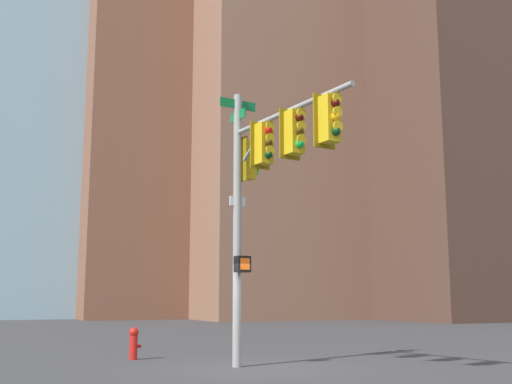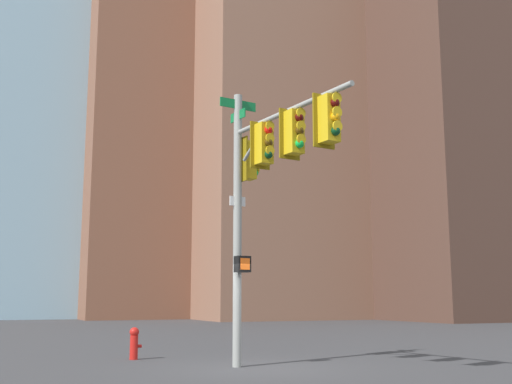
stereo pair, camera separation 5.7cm
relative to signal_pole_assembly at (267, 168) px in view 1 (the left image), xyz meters
The scene contains 7 objects.
ground_plane 4.81m from the signal_pole_assembly, 80.53° to the left, with size 200.00×200.00×0.00m, color #38383A.
signal_pole_assembly is the anchor object (origin of this frame).
fire_hydrant 6.35m from the signal_pole_assembly, 116.31° to the left, with size 0.34×0.26×0.87m.
building_brick_nearside 47.15m from the signal_pole_assembly, 61.48° to the left, with size 21.78×17.98×44.82m, color #845B47.
building_brick_midblock 45.32m from the signal_pole_assembly, 41.21° to the left, with size 20.64×17.66×29.91m, color #4C3328.
building_glass_tower 61.32m from the signal_pole_assembly, 83.71° to the left, with size 28.88×32.58×56.04m, color #8CB2C6.
building_brick_farside 47.15m from the signal_pole_assembly, 76.99° to the left, with size 17.14×16.70×32.35m, color brown.
Camera 1 is at (-6.50, -14.43, 1.66)m, focal length 44.90 mm.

